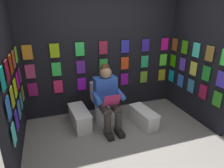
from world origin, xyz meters
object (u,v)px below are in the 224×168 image
(toilet, at_px, (104,106))
(comic_longbox_near, at_px, (80,118))
(comic_longbox_far, at_px, (144,117))
(person_reading, at_px, (108,98))

(toilet, xyz_separation_m, comic_longbox_near, (0.48, 0.04, -0.15))
(comic_longbox_far, bearing_deg, person_reading, -19.72)
(person_reading, distance_m, comic_longbox_near, 0.68)
(comic_longbox_near, bearing_deg, comic_longbox_far, 158.54)
(comic_longbox_near, xyz_separation_m, comic_longbox_far, (-1.16, 0.33, -0.02))
(comic_longbox_far, bearing_deg, comic_longbox_near, -23.78)
(person_reading, xyz_separation_m, comic_longbox_near, (0.49, -0.19, -0.42))
(toilet, height_order, person_reading, person_reading)
(person_reading, relative_size, comic_longbox_far, 1.73)
(toilet, bearing_deg, comic_longbox_far, 148.54)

